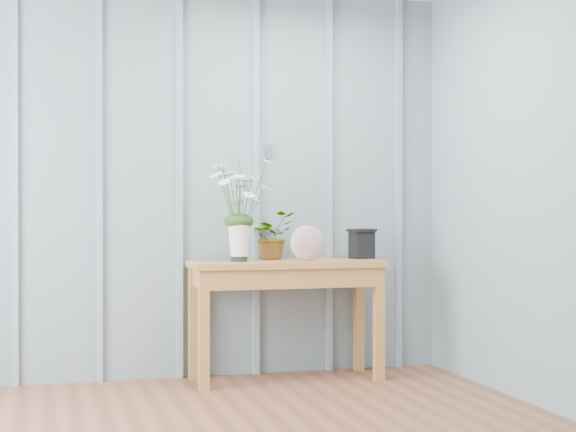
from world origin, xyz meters
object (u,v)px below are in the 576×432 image
object	(u,v)px
felt_disc_vessel	(307,243)
carved_box	(362,243)
daisy_vase	(239,196)
sideboard	(286,279)

from	to	relation	value
felt_disc_vessel	carved_box	xyz separation A→B (m)	(0.42, 0.16, -0.01)
daisy_vase	felt_disc_vessel	xyz separation A→B (m)	(0.42, -0.06, -0.29)
carved_box	daisy_vase	bearing A→B (deg)	-173.63
sideboard	daisy_vase	distance (m)	0.60
sideboard	daisy_vase	size ratio (longest dim) A/B	1.87
sideboard	daisy_vase	world-z (taller)	daisy_vase
felt_disc_vessel	carved_box	size ratio (longest dim) A/B	1.14
felt_disc_vessel	carved_box	distance (m)	0.45
sideboard	carved_box	world-z (taller)	carved_box
sideboard	felt_disc_vessel	size ratio (longest dim) A/B	5.43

